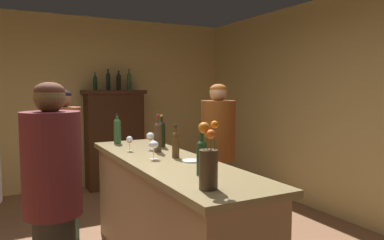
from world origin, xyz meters
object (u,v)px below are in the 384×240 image
(display_bottle_midleft, at_px, (108,80))
(display_cabinet, at_px, (115,137))
(wine_bottle_rose, at_px, (176,143))
(display_bottle_center, at_px, (119,81))
(bar_counter, at_px, (167,217))
(bartender, at_px, (218,155))
(wine_bottle_merlot, at_px, (117,130))
(wine_bottle_syrah, at_px, (202,155))
(wine_glass_rear, at_px, (150,137))
(wine_bottle_malbec, at_px, (162,133))
(flower_arrangement, at_px, (208,162))
(wine_glass_mid, at_px, (129,140))
(wine_bottle_chardonnay, at_px, (158,136))
(patron_redhead, at_px, (53,206))
(display_bottle_left, at_px, (95,82))
(display_bottle_midright, at_px, (129,81))
(patron_by_cabinet, at_px, (64,159))
(wine_glass_front, at_px, (154,145))
(cheese_plate, at_px, (191,161))

(display_bottle_midleft, bearing_deg, display_cabinet, -0.00)
(wine_bottle_rose, distance_m, display_bottle_center, 2.98)
(bar_counter, height_order, bartender, bartender)
(wine_bottle_merlot, distance_m, bartender, 1.10)
(bar_counter, relative_size, display_cabinet, 1.57)
(wine_bottle_syrah, relative_size, wine_glass_rear, 1.91)
(wine_bottle_malbec, relative_size, flower_arrangement, 0.81)
(wine_glass_mid, height_order, bartender, bartender)
(wine_bottle_chardonnay, relative_size, wine_glass_mid, 2.45)
(wine_glass_mid, xyz_separation_m, flower_arrangement, (-0.00, -1.47, 0.06))
(bar_counter, relative_size, patron_redhead, 1.51)
(flower_arrangement, bearing_deg, display_bottle_left, 86.47)
(wine_glass_rear, bearing_deg, display_cabinet, 82.44)
(display_bottle_left, height_order, display_bottle_midright, display_bottle_midright)
(wine_bottle_rose, xyz_separation_m, wine_bottle_malbec, (0.12, 0.59, 0.02))
(bar_counter, relative_size, patron_by_cabinet, 1.55)
(wine_bottle_rose, height_order, patron_redhead, patron_redhead)
(wine_bottle_malbec, bearing_deg, wine_bottle_syrah, -100.44)
(patron_by_cabinet, bearing_deg, wine_glass_front, -18.08)
(display_cabinet, distance_m, display_bottle_left, 0.91)
(cheese_plate, bearing_deg, wine_bottle_merlot, 101.59)
(flower_arrangement, bearing_deg, bar_counter, 80.91)
(wine_bottle_chardonnay, bearing_deg, cheese_plate, -83.05)
(display_cabinet, bearing_deg, flower_arrangement, -97.72)
(wine_bottle_rose, relative_size, wine_bottle_merlot, 0.88)
(display_bottle_center, relative_size, patron_redhead, 0.20)
(display_bottle_left, relative_size, patron_redhead, 0.17)
(display_bottle_left, height_order, bartender, display_bottle_left)
(wine_bottle_chardonnay, relative_size, wine_bottle_malbec, 1.07)
(wine_bottle_rose, relative_size, display_bottle_midleft, 0.81)
(display_bottle_center, bearing_deg, flower_arrangement, -98.95)
(flower_arrangement, height_order, patron_redhead, patron_redhead)
(flower_arrangement, bearing_deg, wine_bottle_chardonnay, 80.56)
(display_cabinet, relative_size, cheese_plate, 10.39)
(patron_redhead, distance_m, bartender, 1.95)
(wine_bottle_merlot, height_order, display_bottle_center, display_bottle_center)
(display_cabinet, bearing_deg, display_bottle_midleft, 180.00)
(bar_counter, xyz_separation_m, display_cabinet, (0.37, 2.93, 0.31))
(wine_glass_front, xyz_separation_m, display_bottle_left, (0.19, 2.88, 0.56))
(wine_bottle_rose, bearing_deg, wine_glass_front, 171.70)
(cheese_plate, bearing_deg, wine_bottle_rose, 100.42)
(wine_glass_rear, xyz_separation_m, display_bottle_midright, (0.58, 2.41, 0.59))
(patron_by_cabinet, bearing_deg, wine_bottle_syrah, -25.12)
(bar_counter, distance_m, display_bottle_left, 3.16)
(display_cabinet, relative_size, wine_glass_front, 10.03)
(wine_bottle_malbec, distance_m, display_bottle_center, 2.40)
(wine_bottle_malbec, height_order, display_bottle_midright, display_bottle_midright)
(wine_bottle_malbec, xyz_separation_m, display_bottle_midleft, (0.08, 2.32, 0.57))
(bar_counter, distance_m, wine_bottle_syrah, 0.88)
(wine_glass_front, distance_m, display_bottle_midleft, 2.96)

